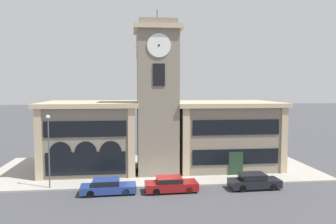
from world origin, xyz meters
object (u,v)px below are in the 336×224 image
object	(u,v)px
parked_car_far	(254,181)
street_lamp	(49,141)
parked_car_near	(108,186)
parked_car_mid	(171,184)

from	to	relation	value
parked_car_far	street_lamp	world-z (taller)	street_lamp
parked_car_near	parked_car_far	distance (m)	13.03
parked_car_mid	parked_car_far	size ratio (longest dim) A/B	1.00
parked_car_far	parked_car_near	bearing A→B (deg)	177.91
parked_car_mid	street_lamp	xyz separation A→B (m)	(-10.73, 1.86, 3.69)
parked_car_near	parked_car_far	world-z (taller)	parked_car_far
parked_car_mid	parked_car_far	bearing A→B (deg)	-2.09
parked_car_near	street_lamp	xyz separation A→B (m)	(-5.27, 1.86, 3.70)
parked_car_far	street_lamp	bearing A→B (deg)	172.12
parked_car_mid	street_lamp	distance (m)	11.50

